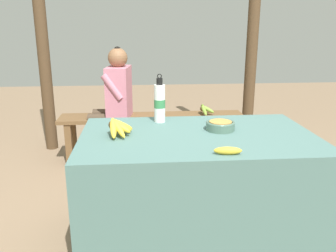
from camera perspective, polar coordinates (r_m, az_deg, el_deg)
ground_plane at (r=2.39m, az=4.41°, el=-17.55°), size 12.00×12.00×0.00m
market_counter at (r=2.22m, az=4.61°, el=-9.99°), size 1.37×0.85×0.70m
banana_bunch_ripe at (r=2.07m, az=-8.03°, el=0.05°), size 0.15×0.27×0.12m
serving_bowl at (r=2.18m, az=8.40°, el=0.14°), size 0.17×0.17×0.06m
water_bottle at (r=2.32m, az=-1.35°, el=3.78°), size 0.07×0.07×0.32m
loose_banana_front at (r=1.78m, az=9.58°, el=-3.92°), size 0.14×0.05×0.04m
wooden_bench at (r=3.52m, az=-2.51°, el=0.60°), size 1.81×0.32×0.46m
seated_vendor at (r=3.44m, az=-8.63°, el=4.65°), size 0.43×0.41×1.13m
banana_bunch_green at (r=3.54m, az=5.92°, el=2.74°), size 0.15×0.25×0.12m
support_post_near at (r=3.94m, az=-19.70°, el=14.73°), size 0.12×0.12×2.59m
support_post_far at (r=4.01m, az=13.51°, el=15.21°), size 0.12×0.12×2.59m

